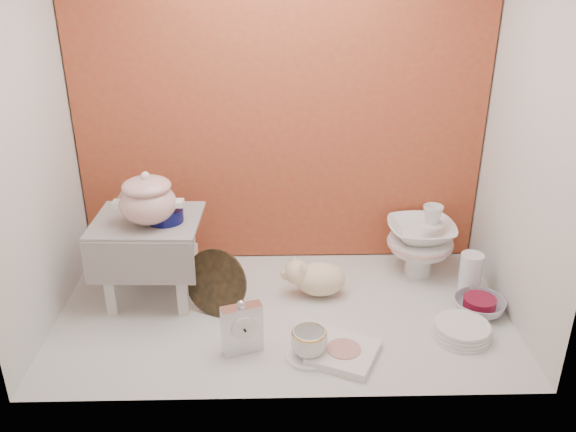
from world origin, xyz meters
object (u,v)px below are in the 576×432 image
object	(u,v)px
plush_pig	(320,279)
crystal_bowl	(479,306)
blue_white_vase	(167,245)
mantel_clock	(242,327)
gold_rim_teacup	(309,342)
dinner_plate_stack	(462,330)
porcelain_tower	(420,240)
floral_platter	(131,224)
soup_tureen	(148,198)
step_stool	(151,259)

from	to	relation	value
plush_pig	crystal_bowl	size ratio (longest dim) A/B	1.32
blue_white_vase	crystal_bowl	size ratio (longest dim) A/B	1.20
mantel_clock	gold_rim_teacup	world-z (taller)	mantel_clock
gold_rim_teacup	crystal_bowl	distance (m)	0.75
mantel_clock	plush_pig	world-z (taller)	mantel_clock
dinner_plate_stack	blue_white_vase	bearing A→B (deg)	155.08
mantel_clock	porcelain_tower	distance (m)	0.94
dinner_plate_stack	porcelain_tower	world-z (taller)	porcelain_tower
floral_platter	gold_rim_teacup	bearing A→B (deg)	-43.25
gold_rim_teacup	dinner_plate_stack	xyz separation A→B (m)	(0.58, 0.11, -0.03)
porcelain_tower	dinner_plate_stack	bearing A→B (deg)	-82.83
gold_rim_teacup	porcelain_tower	world-z (taller)	porcelain_tower
mantel_clock	porcelain_tower	bearing A→B (deg)	16.82
floral_platter	porcelain_tower	xyz separation A→B (m)	(1.30, -0.14, -0.02)
gold_rim_teacup	porcelain_tower	xyz separation A→B (m)	(0.52, 0.59, 0.10)
soup_tureen	crystal_bowl	size ratio (longest dim) A/B	1.27
step_stool	soup_tureen	bearing A→B (deg)	-61.54
floral_platter	mantel_clock	world-z (taller)	floral_platter
gold_rim_teacup	crystal_bowl	world-z (taller)	gold_rim_teacup
plush_pig	gold_rim_teacup	xyz separation A→B (m)	(-0.07, -0.42, -0.02)
soup_tureen	blue_white_vase	size ratio (longest dim) A/B	1.06
crystal_bowl	blue_white_vase	bearing A→B (deg)	163.25
step_stool	blue_white_vase	bearing A→B (deg)	87.39
blue_white_vase	plush_pig	xyz separation A→B (m)	(0.68, -0.24, -0.04)
soup_tureen	plush_pig	size ratio (longest dim) A/B	0.97
mantel_clock	dinner_plate_stack	size ratio (longest dim) A/B	0.97
dinner_plate_stack	porcelain_tower	xyz separation A→B (m)	(-0.06, 0.49, 0.14)
dinner_plate_stack	gold_rim_teacup	bearing A→B (deg)	-169.74
floral_platter	porcelain_tower	bearing A→B (deg)	-6.16
porcelain_tower	floral_platter	bearing A→B (deg)	173.84
crystal_bowl	porcelain_tower	world-z (taller)	porcelain_tower
plush_pig	mantel_clock	bearing A→B (deg)	-108.79
step_stool	floral_platter	size ratio (longest dim) A/B	1.09
soup_tureen	porcelain_tower	bearing A→B (deg)	11.05
step_stool	porcelain_tower	size ratio (longest dim) A/B	1.25
step_stool	dinner_plate_stack	world-z (taller)	step_stool
dinner_plate_stack	crystal_bowl	world-z (taller)	crystal_bowl
blue_white_vase	porcelain_tower	xyz separation A→B (m)	(1.13, -0.07, 0.05)
porcelain_tower	soup_tureen	bearing A→B (deg)	-168.95
plush_pig	dinner_plate_stack	world-z (taller)	plush_pig
plush_pig	floral_platter	bearing A→B (deg)	-179.75
floral_platter	blue_white_vase	distance (m)	0.20
blue_white_vase	crystal_bowl	bearing A→B (deg)	-16.75
crystal_bowl	dinner_plate_stack	bearing A→B (deg)	-125.85
plush_pig	gold_rim_teacup	distance (m)	0.42
crystal_bowl	porcelain_tower	xyz separation A→B (m)	(-0.18, 0.33, 0.14)
floral_platter	dinner_plate_stack	bearing A→B (deg)	-24.68
mantel_clock	porcelain_tower	world-z (taller)	porcelain_tower
step_stool	plush_pig	xyz separation A→B (m)	(0.70, -0.00, -0.10)
blue_white_vase	dinner_plate_stack	world-z (taller)	blue_white_vase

